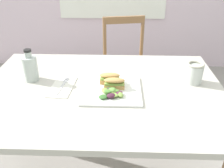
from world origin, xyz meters
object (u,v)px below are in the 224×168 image
Objects in this scene: sandwich_half_front at (114,83)px; fork_on_napkin at (63,85)px; plate_lunch at (112,90)px; bottle_cold_brew at (31,69)px; dining_table at (102,107)px; mason_jar_iced_tea at (194,74)px; chair_wooden_far at (126,68)px; sandwich_half_back at (110,78)px.

sandwich_half_front is 0.28m from fork_on_napkin.
plate_lunch is 0.04m from sandwich_half_front.
fork_on_napkin is 0.20m from bottle_cold_brew.
dining_table is 12.04× the size of sandwich_half_front.
mason_jar_iced_tea reaches higher than fork_on_napkin.
fork_on_napkin is (-0.35, -0.86, 0.30)m from chair_wooden_far.
chair_wooden_far is 7.74× the size of mason_jar_iced_tea.
bottle_cold_brew reaches higher than fork_on_napkin.
sandwich_half_front and sandwich_half_back have the same top height.
chair_wooden_far reaches higher than sandwich_half_back.
chair_wooden_far is 8.19× the size of sandwich_half_back.
bottle_cold_brew is (-0.46, 0.09, 0.03)m from sandwich_half_front.
chair_wooden_far is 4.87× the size of bottle_cold_brew.
sandwich_half_front is at bearing -65.33° from sandwich_half_back.
sandwich_half_back is at bearing 46.14° from dining_table.
fork_on_napkin is at bearing 174.58° from dining_table.
dining_table is 11.38× the size of mason_jar_iced_tea.
plate_lunch is at bearing -28.92° from dining_table.
bottle_cold_brew is (-0.19, 0.06, 0.06)m from fork_on_napkin.
sandwich_half_back is at bearing -97.16° from chair_wooden_far.
sandwich_half_front is (-0.08, -0.90, 0.33)m from chair_wooden_far.
sandwich_half_back is at bearing 5.52° from fork_on_napkin.
fork_on_napkin is (-0.25, -0.02, -0.03)m from sandwich_half_back.
bottle_cold_brew is (-0.39, 0.08, 0.18)m from dining_table.
bottle_cold_brew is at bearing 168.56° from sandwich_half_front.
sandwich_half_front is 1.00× the size of sandwich_half_back.
sandwich_half_back is 0.25m from fork_on_napkin.
dining_table is 0.53m from mason_jar_iced_tea.
fork_on_napkin is (-0.21, 0.02, 0.13)m from dining_table.
dining_table is 0.17m from sandwich_half_front.
dining_table is 4.31× the size of plate_lunch.
mason_jar_iced_tea is at bearing 5.05° from fork_on_napkin.
mason_jar_iced_tea is at bearing 0.05° from bottle_cold_brew.
sandwich_half_back is 0.57× the size of fork_on_napkin.
chair_wooden_far is (0.15, 0.88, -0.17)m from dining_table.
sandwich_half_back is at bearing -175.21° from mason_jar_iced_tea.
plate_lunch reaches higher than dining_table.
dining_table is at bearing -170.66° from mason_jar_iced_tea.
bottle_cold_brew is at bearing -123.82° from chair_wooden_far.
dining_table is 0.17m from sandwich_half_back.
fork_on_napkin is 1.04× the size of bottle_cold_brew.
dining_table is at bearing 151.08° from plate_lunch.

